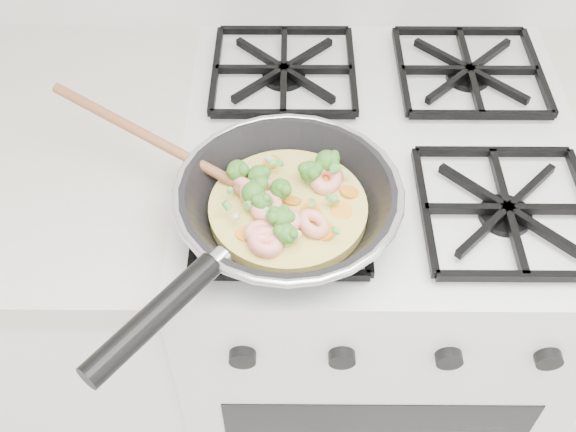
{
  "coord_description": "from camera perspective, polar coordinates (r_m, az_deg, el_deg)",
  "views": [
    {
      "loc": [
        -0.14,
        0.94,
        1.6
      ],
      "look_at": [
        -0.14,
        1.53,
        0.93
      ],
      "focal_mm": 42.84,
      "sensor_mm": 36.0,
      "label": 1
    }
  ],
  "objects": [
    {
      "name": "stove",
      "position": [
        1.37,
        6.0,
        -7.43
      ],
      "size": [
        0.6,
        0.6,
        0.92
      ],
      "color": "silver",
      "rests_on": "ground"
    },
    {
      "name": "skillet",
      "position": [
        0.86,
        -0.41,
        0.98
      ],
      "size": [
        0.46,
        0.42,
        0.1
      ],
      "rotation": [
        0.0,
        0.0,
        0.34
      ],
      "color": "black",
      "rests_on": "stove"
    }
  ]
}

